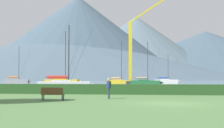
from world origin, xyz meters
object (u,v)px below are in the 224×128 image
(sailboat_slip_2, at_px, (65,85))
(sailboat_slip_5, at_px, (146,82))
(sailboat_slip_3, at_px, (63,81))
(sailboat_slip_11, at_px, (120,82))
(sailboat_slip_10, at_px, (167,81))
(park_bench_near_path, at_px, (53,93))
(sailboat_slip_8, at_px, (66,81))
(person_standing_walker, at_px, (109,87))
(dock_crane, at_px, (132,55))
(sailboat_slip_6, at_px, (17,81))

(sailboat_slip_2, xyz_separation_m, sailboat_slip_5, (10.11, 28.60, -0.05))
(sailboat_slip_3, distance_m, sailboat_slip_11, 14.61)
(sailboat_slip_2, bearing_deg, sailboat_slip_10, 60.80)
(sailboat_slip_10, distance_m, park_bench_near_path, 74.19)
(sailboat_slip_3, relative_size, sailboat_slip_8, 0.97)
(sailboat_slip_8, relative_size, person_standing_walker, 7.80)
(sailboat_slip_3, bearing_deg, dock_crane, 16.82)
(sailboat_slip_8, distance_m, park_bench_near_path, 74.56)
(sailboat_slip_8, bearing_deg, sailboat_slip_10, -8.91)
(sailboat_slip_3, xyz_separation_m, dock_crane, (15.77, 4.21, 6.29))
(sailboat_slip_8, height_order, sailboat_slip_10, sailboat_slip_8)
(sailboat_slip_5, relative_size, sailboat_slip_10, 1.15)
(sailboat_slip_2, xyz_separation_m, sailboat_slip_10, (15.19, 52.06, -0.05))
(sailboat_slip_11, bearing_deg, sailboat_slip_8, 143.62)
(sailboat_slip_6, distance_m, park_bench_near_path, 81.14)
(sailboat_slip_8, bearing_deg, dock_crane, -51.02)
(sailboat_slip_8, height_order, sailboat_slip_11, sailboat_slip_8)
(sailboat_slip_5, bearing_deg, sailboat_slip_2, -113.01)
(sailboat_slip_8, xyz_separation_m, sailboat_slip_10, (29.56, 1.63, -0.08))
(sailboat_slip_3, bearing_deg, sailboat_slip_6, 135.70)
(sailboat_slip_5, xyz_separation_m, dock_crane, (-3.40, 4.78, 6.43))
(park_bench_near_path, bearing_deg, sailboat_slip_10, 82.63)
(sailboat_slip_10, distance_m, person_standing_walker, 71.38)
(sailboat_slip_11, distance_m, dock_crane, 8.13)
(person_standing_walker, xyz_separation_m, dock_crane, (-2.44, 52.45, 6.07))
(sailboat_slip_11, distance_m, park_bench_near_path, 58.51)
(sailboat_slip_2, bearing_deg, sailboat_slip_8, 92.98)
(sailboat_slip_11, relative_size, dock_crane, 0.53)
(person_standing_walker, bearing_deg, dock_crane, 79.52)
(sailboat_slip_5, distance_m, sailboat_slip_11, 10.83)
(sailboat_slip_8, bearing_deg, sailboat_slip_2, -86.16)
(sailboat_slip_6, distance_m, sailboat_slip_8, 16.04)
(sailboat_slip_11, bearing_deg, person_standing_walker, -83.13)
(sailboat_slip_6, bearing_deg, sailboat_slip_5, -40.80)
(sailboat_slip_10, bearing_deg, park_bench_near_path, -103.00)
(sailboat_slip_5, distance_m, sailboat_slip_6, 46.46)
(sailboat_slip_8, relative_size, sailboat_slip_11, 1.19)
(sailboat_slip_11, height_order, park_bench_near_path, sailboat_slip_11)
(sailboat_slip_11, bearing_deg, dock_crane, -45.57)
(sailboat_slip_6, bearing_deg, sailboat_slip_3, -57.61)
(sailboat_slip_11, relative_size, person_standing_walker, 6.53)
(sailboat_slip_5, relative_size, park_bench_near_path, 5.75)
(sailboat_slip_5, xyz_separation_m, park_bench_near_path, (-4.76, -50.08, -0.09))
(sailboat_slip_2, distance_m, sailboat_slip_3, 30.55)
(sailboat_slip_3, bearing_deg, person_standing_walker, -67.45)
(sailboat_slip_5, bearing_deg, sailboat_slip_8, 134.75)
(sailboat_slip_11, bearing_deg, sailboat_slip_6, 157.75)
(sailboat_slip_2, xyz_separation_m, park_bench_near_path, (5.35, -21.48, -0.14))
(sailboat_slip_10, relative_size, person_standing_walker, 5.09)
(sailboat_slip_10, bearing_deg, sailboat_slip_5, -107.59)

